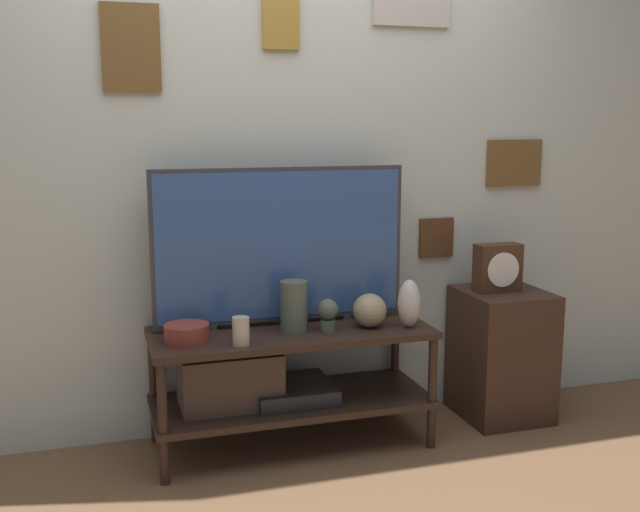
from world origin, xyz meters
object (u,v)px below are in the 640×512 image
object	(u,v)px
mantel_clock	(498,268)
vase_urn_stoneware	(409,304)
vase_tall_ceramic	(294,306)
television	(280,245)
vase_wide_bowl	(187,333)
vase_round_glass	(370,310)
decorative_bust	(328,313)
candle_jar	(241,331)

from	to	relation	value
mantel_clock	vase_urn_stoneware	bearing A→B (deg)	-164.05
vase_tall_ceramic	mantel_clock	xyz separation A→B (m)	(1.04, 0.06, 0.10)
television	vase_wide_bowl	world-z (taller)	television
television	vase_round_glass	distance (m)	0.50
television	vase_tall_ceramic	xyz separation A→B (m)	(0.03, -0.13, -0.25)
television	decorative_bust	bearing A→B (deg)	-46.57
vase_wide_bowl	decorative_bust	bearing A→B (deg)	-2.08
vase_round_glass	vase_wide_bowl	world-z (taller)	vase_round_glass
television	vase_wide_bowl	bearing A→B (deg)	-161.00
vase_tall_ceramic	decorative_bust	xyz separation A→B (m)	(0.14, -0.05, -0.03)
candle_jar	mantel_clock	xyz separation A→B (m)	(1.30, 0.20, 0.15)
vase_wide_bowl	vase_tall_ceramic	size ratio (longest dim) A/B	0.84
candle_jar	decorative_bust	size ratio (longest dim) A/B	0.82
vase_tall_ceramic	decorative_bust	distance (m)	0.15
vase_round_glass	mantel_clock	size ratio (longest dim) A/B	0.66
vase_wide_bowl	mantel_clock	xyz separation A→B (m)	(1.51, 0.09, 0.17)
vase_wide_bowl	vase_urn_stoneware	world-z (taller)	vase_urn_stoneware
television	vase_round_glass	xyz separation A→B (m)	(0.37, -0.17, -0.29)
vase_urn_stoneware	television	bearing A→B (deg)	157.74
television	decorative_bust	xyz separation A→B (m)	(0.17, -0.18, -0.28)
vase_urn_stoneware	candle_jar	xyz separation A→B (m)	(-0.77, -0.05, -0.05)
television	vase_tall_ceramic	world-z (taller)	television
television	vase_urn_stoneware	bearing A→B (deg)	-22.26
vase_urn_stoneware	decorative_bust	bearing A→B (deg)	173.37
vase_tall_ceramic	candle_jar	distance (m)	0.30
television	mantel_clock	xyz separation A→B (m)	(1.07, -0.07, -0.15)
vase_round_glass	mantel_clock	distance (m)	0.72
candle_jar	decorative_bust	world-z (taller)	decorative_bust
vase_tall_ceramic	mantel_clock	bearing A→B (deg)	3.37
vase_tall_ceramic	candle_jar	bearing A→B (deg)	-152.50
vase_tall_ceramic	decorative_bust	size ratio (longest dim) A/B	1.56
vase_round_glass	decorative_bust	distance (m)	0.20
vase_wide_bowl	mantel_clock	distance (m)	1.53
vase_round_glass	vase_urn_stoneware	world-z (taller)	vase_urn_stoneware
television	vase_tall_ceramic	distance (m)	0.28
vase_urn_stoneware	vase_tall_ceramic	bearing A→B (deg)	169.93
vase_round_glass	vase_wide_bowl	bearing A→B (deg)	179.08
vase_urn_stoneware	candle_jar	world-z (taller)	vase_urn_stoneware
vase_round_glass	vase_urn_stoneware	xyz separation A→B (m)	(0.17, -0.05, 0.03)
candle_jar	television	bearing A→B (deg)	48.13
candle_jar	decorative_bust	distance (m)	0.42
vase_urn_stoneware	vase_tall_ceramic	xyz separation A→B (m)	(-0.51, 0.09, 0.00)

